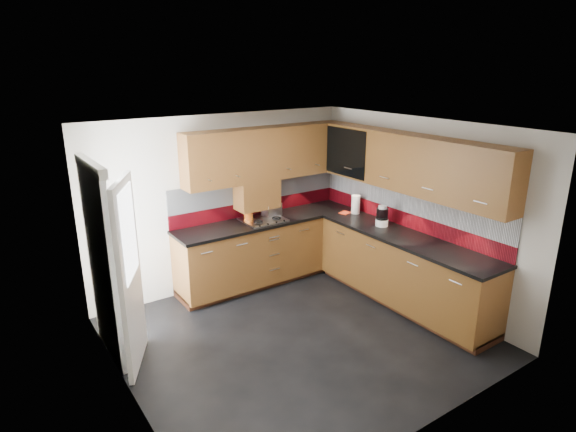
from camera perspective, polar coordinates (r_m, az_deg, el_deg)
room at (r=5.12m, az=1.31°, el=0.30°), size 4.00×3.80×2.64m
base_cabinets at (r=6.63m, az=5.13°, el=-5.38°), size 2.70×3.20×0.95m
countertop at (r=6.44m, az=5.23°, el=-1.50°), size 2.72×3.22×0.04m
backsplash at (r=6.66m, az=5.56°, el=1.74°), size 2.70×3.20×0.54m
upper_cabinets at (r=6.37m, az=6.25°, el=6.81°), size 2.50×3.20×0.72m
extractor_hood at (r=6.73m, az=-3.73°, el=2.59°), size 0.60×0.33×0.40m
glass_cabinet at (r=6.89m, az=7.77°, el=7.80°), size 0.32×0.80×0.66m
back_door at (r=5.23m, az=-19.95°, el=-5.89°), size 0.42×1.19×2.04m
gas_hob at (r=6.69m, az=-2.94°, el=-0.40°), size 0.57×0.50×0.04m
utensil_pot at (r=6.69m, az=-4.72°, el=0.30°), size 0.12×0.12×0.44m
toaster at (r=6.85m, az=-1.97°, el=0.73°), size 0.29×0.20×0.19m
food_processor at (r=6.55m, az=11.09°, el=-0.08°), size 0.17×0.17×0.28m
paper_towel at (r=7.04m, az=8.03°, el=1.38°), size 0.14×0.14×0.27m
orange_cloth at (r=7.05m, az=6.76°, el=0.38°), size 0.17×0.16×0.02m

